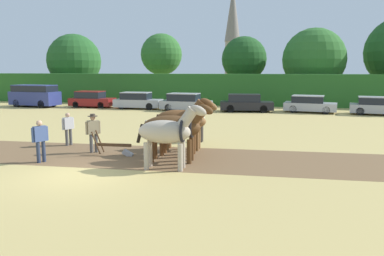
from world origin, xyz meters
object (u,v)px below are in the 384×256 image
(parked_car_left, at_px, (92,100))
(parked_car_right, at_px, (309,104))
(draft_horse_trail_left, at_px, (180,121))
(parked_car_center_left, at_px, (138,101))
(church_spire, at_px, (232,34))
(draft_horse_lead_right, at_px, (174,127))
(tree_center_left, at_px, (244,59))
(plow, at_px, (117,148))
(farmer_onlooker_right, at_px, (68,127))
(tree_left, at_px, (161,55))
(parked_van, at_px, (35,96))
(farmer_beside_team, at_px, (202,121))
(tree_center, at_px, (314,60))
(draft_horse_lead_left, at_px, (168,132))
(parked_car_center_right, at_px, (246,103))
(farmer_onlooker_left, at_px, (40,138))
(parked_car_center, at_px, (185,102))
(parked_car_far_right, at_px, (376,106))
(tree_far_left, at_px, (74,61))
(draft_horse_trail_right, at_px, (185,121))
(farmer_at_plow, at_px, (93,130))

(parked_car_left, height_order, parked_car_right, parked_car_left)
(draft_horse_trail_left, height_order, parked_car_center_left, draft_horse_trail_left)
(church_spire, distance_m, draft_horse_lead_right, 61.58)
(tree_center_left, distance_m, plow, 29.41)
(church_spire, relative_size, draft_horse_lead_right, 6.79)
(farmer_onlooker_right, bearing_deg, tree_left, 124.36)
(parked_van, distance_m, parked_car_left, 5.64)
(farmer_beside_team, bearing_deg, tree_center_left, 90.56)
(tree_center, relative_size, parked_van, 1.64)
(tree_center_left, bearing_deg, draft_horse_trail_left, -90.84)
(draft_horse_lead_left, xyz_separation_m, parked_car_center_right, (1.39, 19.44, -0.64))
(farmer_beside_team, distance_m, farmer_onlooker_left, 7.59)
(tree_center, xyz_separation_m, draft_horse_lead_right, (-7.90, -28.81, -3.28))
(tree_center, bearing_deg, church_spire, 111.03)
(draft_horse_lead_right, relative_size, farmer_onlooker_right, 1.88)
(parked_car_center, distance_m, parked_car_far_right, 15.51)
(tree_far_left, xyz_separation_m, parked_car_right, (26.96, -9.75, -3.93))
(parked_car_center_left, relative_size, parked_car_far_right, 1.02)
(church_spire, relative_size, farmer_onlooker_right, 12.74)
(parked_car_center_left, xyz_separation_m, parked_car_right, (15.15, 0.19, -0.04))
(draft_horse_lead_left, xyz_separation_m, parked_car_left, (-13.25, 20.08, -0.63))
(draft_horse_lead_left, xyz_separation_m, parked_car_far_right, (11.69, 19.30, -0.67))
(draft_horse_lead_left, relative_size, parked_car_left, 0.63)
(parked_car_center_right, bearing_deg, draft_horse_trail_right, -102.08)
(draft_horse_trail_left, xyz_separation_m, farmer_onlooker_right, (-5.67, 0.84, -0.56))
(farmer_at_plow, height_order, parked_car_right, farmer_at_plow)
(church_spire, height_order, draft_horse_lead_right, church_spire)
(draft_horse_lead_right, bearing_deg, parked_van, 133.47)
(tree_far_left, bearing_deg, parked_car_left, -53.63)
(draft_horse_lead_left, xyz_separation_m, parked_car_center, (-3.81, 18.98, -0.63))
(farmer_onlooker_right, xyz_separation_m, parked_car_far_right, (17.47, 16.20, -0.20))
(tree_far_left, distance_m, church_spire, 36.39)
(farmer_onlooker_right, bearing_deg, parked_car_center, 109.51)
(church_spire, height_order, parked_car_center_left, church_spire)
(parked_car_center_right, distance_m, parked_car_far_right, 10.30)
(tree_left, xyz_separation_m, draft_horse_lead_left, (9.61, -31.14, -3.97))
(farmer_onlooker_left, bearing_deg, farmer_at_plow, 88.92)
(farmer_onlooker_left, bearing_deg, farmer_onlooker_right, 131.70)
(tree_far_left, relative_size, farmer_at_plow, 4.64)
(draft_horse_lead_right, relative_size, farmer_onlooker_left, 1.77)
(parked_car_center_left, bearing_deg, farmer_beside_team, -58.66)
(draft_horse_lead_right, xyz_separation_m, parked_van, (-18.77, 18.22, -0.27))
(tree_center_left, relative_size, draft_horse_lead_left, 2.75)
(tree_center, bearing_deg, tree_far_left, -179.39)
(tree_far_left, xyz_separation_m, draft_horse_trail_right, (20.15, -26.25, -3.34))
(parked_car_left, bearing_deg, tree_left, 72.85)
(tree_center, distance_m, plow, 30.54)
(parked_car_center_left, height_order, parked_car_right, parked_car_center_left)
(draft_horse_trail_left, xyz_separation_m, plow, (-2.58, -0.67, -1.13))
(farmer_beside_team, bearing_deg, farmer_at_plow, -139.68)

